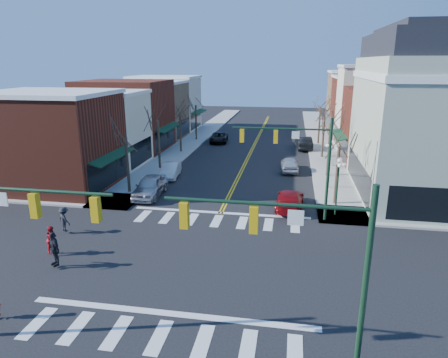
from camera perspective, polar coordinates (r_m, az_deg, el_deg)
The scene contains 34 objects.
ground at distance 22.45m, azimuth -4.09°, elevation -11.97°, with size 160.00×160.00×0.00m, color black.
sidewalk_left at distance 42.79m, azimuth -9.14°, elevation 1.88°, with size 3.50×70.00×0.15m, color #9E9B93.
sidewalk_right at distance 40.74m, azimuth 14.87°, elevation 0.79°, with size 3.50×70.00×0.15m, color #9E9B93.
bldg_left_brick_a at distance 37.61m, azimuth -23.34°, elevation 4.87°, with size 10.00×8.50×8.00m, color maroon.
bldg_left_stucco_a at distance 44.24m, azimuth -17.93°, elevation 6.63°, with size 10.00×7.00×7.50m, color beige.
bldg_left_brick_b at distance 51.31m, azimuth -13.89°, elevation 8.76°, with size 10.00×9.00×8.50m, color maroon.
bldg_left_tan at distance 58.95m, azimuth -10.68°, elevation 9.55°, with size 10.00×7.50×7.80m, color #927350.
bldg_left_stucco_b at distance 66.21m, azimuth -8.36°, elevation 10.55°, with size 10.00×8.00×8.20m, color beige.
bldg_right_brick_a at distance 46.62m, azimuth 23.00°, elevation 6.91°, with size 10.00×8.50×8.00m, color maroon.
bldg_right_stucco at distance 54.01m, azimuth 21.34°, elevation 9.29°, with size 10.00×7.00×10.00m, color beige.
bldg_right_brick_b at distance 61.42m, azimuth 19.95°, elevation 9.45°, with size 10.00×8.00×8.50m, color maroon.
bldg_right_tan at distance 69.25m, azimuth 18.87°, elevation 10.45°, with size 10.00×8.00×9.00m, color #927350.
victorian_corner at distance 35.82m, azimuth 28.92°, elevation 7.98°, with size 12.25×14.25×13.30m.
traffic_mast_near_right at distance 13.19m, azimuth 11.78°, elevation -10.77°, with size 6.60×0.28×7.20m.
traffic_mast_far_right at distance 27.22m, azimuth 10.94°, elevation 3.49°, with size 6.60×0.28×7.20m.
lamppost_corner at distance 28.89m, azimuth 15.99°, elevation 0.31°, with size 0.36×0.36×4.33m.
lamppost_midblock at distance 35.16m, azimuth 14.96°, elevation 3.21°, with size 0.36×0.36×4.33m.
tree_left_a at distance 33.97m, azimuth -13.59°, elevation 1.84°, with size 0.24×0.24×4.76m, color #382B21.
tree_left_b at distance 41.21m, azimuth -9.28°, elevation 4.81°, with size 0.24×0.24×5.04m, color #382B21.
tree_left_c at distance 48.75m, azimuth -6.24°, elevation 6.41°, with size 0.24×0.24×4.55m, color #382B21.
tree_left_d at distance 56.36m, azimuth -4.01°, elevation 7.99°, with size 0.24×0.24×4.90m, color #382B21.
tree_right_a at distance 31.48m, azimuth 15.81°, elevation 0.40°, with size 0.24×0.24×4.62m, color #382B21.
tree_right_b at distance 39.15m, azimuth 14.74°, elevation 3.97°, with size 0.24×0.24×5.18m, color #382B21.
tree_right_c at distance 47.01m, azimuth 13.97°, elevation 5.83°, with size 0.24×0.24×4.83m, color #382B21.
tree_right_d at distance 54.88m, azimuth 13.44°, elevation 7.40°, with size 0.24×0.24×4.97m, color #382B21.
car_left_near at distance 33.27m, azimuth -10.53°, elevation -1.03°, with size 1.99×4.94×1.68m, color #ACACB0.
car_left_mid at distance 38.48m, azimuth -7.64°, elevation 1.23°, with size 1.44×4.14×1.36m, color silver.
car_left_far at distance 55.01m, azimuth -0.73°, elevation 5.95°, with size 2.23×4.83×1.34m, color black.
car_right_near at distance 30.48m, azimuth 9.40°, elevation -2.90°, with size 1.95×4.79×1.39m, color maroon.
car_right_mid at distance 40.81m, azimuth 9.36°, elevation 2.10°, with size 1.71×4.24×1.45m, color #BCBCC2.
car_right_far at distance 51.72m, azimuth 11.31°, elevation 5.12°, with size 1.72×4.94×1.63m, color black.
pedestrian_red_b at distance 24.96m, azimuth -23.33°, elevation -7.91°, with size 0.78×0.61×1.60m, color #A8111B.
pedestrian_dark_a at distance 23.35m, azimuth -23.10°, elevation -9.15°, with size 1.12×0.47×1.91m, color black.
pedestrian_dark_b at distance 27.65m, azimuth -21.86°, elevation -5.36°, with size 1.05×0.60×1.63m, color black.
Camera 1 is at (4.89, -19.15, 10.65)m, focal length 32.00 mm.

